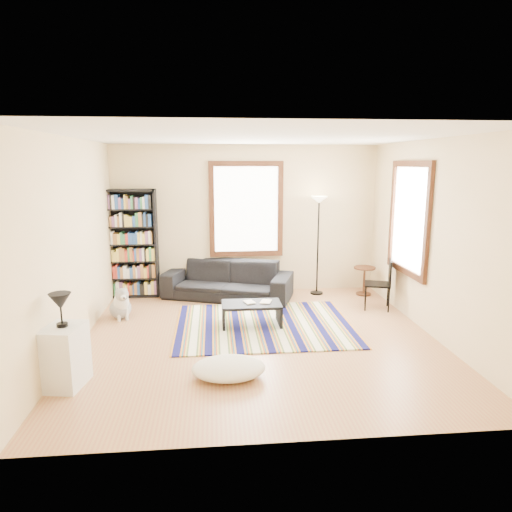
{
  "coord_description": "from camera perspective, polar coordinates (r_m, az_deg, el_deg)",
  "views": [
    {
      "loc": [
        -0.63,
        -6.13,
        2.46
      ],
      "look_at": [
        0.0,
        0.5,
        1.1
      ],
      "focal_mm": 32.0,
      "sensor_mm": 36.0,
      "label": 1
    }
  ],
  "objects": [
    {
      "name": "floor",
      "position": [
        6.66,
        0.41,
        -10.61
      ],
      "size": [
        5.0,
        5.0,
        0.1
      ],
      "primitive_type": "cube",
      "color": "#A87F4D",
      "rests_on": "ground"
    },
    {
      "name": "ceiling",
      "position": [
        6.18,
        0.45,
        15.15
      ],
      "size": [
        5.0,
        5.0,
        0.1
      ],
      "primitive_type": "cube",
      "color": "white",
      "rests_on": "floor"
    },
    {
      "name": "wall_back",
      "position": [
        8.77,
        -1.27,
        4.6
      ],
      "size": [
        5.0,
        0.1,
        2.8
      ],
      "primitive_type": "cube",
      "color": "beige",
      "rests_on": "floor"
    },
    {
      "name": "wall_front",
      "position": [
        3.79,
        4.37,
        -4.77
      ],
      "size": [
        5.0,
        0.1,
        2.8
      ],
      "primitive_type": "cube",
      "color": "beige",
      "rests_on": "floor"
    },
    {
      "name": "wall_left",
      "position": [
        6.51,
        -22.49,
        1.28
      ],
      "size": [
        0.1,
        5.0,
        2.8
      ],
      "primitive_type": "cube",
      "color": "beige",
      "rests_on": "floor"
    },
    {
      "name": "wall_right",
      "position": [
        6.99,
        21.73,
        1.99
      ],
      "size": [
        0.1,
        5.0,
        2.8
      ],
      "primitive_type": "cube",
      "color": "beige",
      "rests_on": "floor"
    },
    {
      "name": "window_back",
      "position": [
        8.67,
        -1.24,
        5.85
      ],
      "size": [
        1.2,
        0.06,
        1.6
      ],
      "primitive_type": "cube",
      "color": "white",
      "rests_on": "wall_back"
    },
    {
      "name": "window_right",
      "position": [
        7.64,
        18.6,
        4.48
      ],
      "size": [
        0.06,
        1.2,
        1.6
      ],
      "primitive_type": "cube",
      "color": "white",
      "rests_on": "wall_right"
    },
    {
      "name": "rug",
      "position": [
        7.12,
        0.97,
        -8.59
      ],
      "size": [
        2.69,
        2.15,
        0.02
      ],
      "primitive_type": "cube",
      "color": "#0D0D43",
      "rests_on": "floor"
    },
    {
      "name": "sofa",
      "position": [
        8.46,
        -3.56,
        -3.0
      ],
      "size": [
        2.5,
        1.62,
        0.68
      ],
      "primitive_type": "imported",
      "rotation": [
        0.0,
        0.0,
        -0.33
      ],
      "color": "black",
      "rests_on": "floor"
    },
    {
      "name": "bookshelf",
      "position": [
        8.71,
        -15.15,
        1.48
      ],
      "size": [
        0.9,
        0.3,
        2.0
      ],
      "primitive_type": "cube",
      "color": "black",
      "rests_on": "floor"
    },
    {
      "name": "coffee_table",
      "position": [
        7.06,
        -0.57,
        -7.3
      ],
      "size": [
        0.93,
        0.55,
        0.36
      ],
      "primitive_type": "cube",
      "rotation": [
        0.0,
        0.0,
        0.06
      ],
      "color": "black",
      "rests_on": "floor"
    },
    {
      "name": "book_a",
      "position": [
        7.0,
        -1.39,
        -5.86
      ],
      "size": [
        0.23,
        0.2,
        0.02
      ],
      "primitive_type": "imported",
      "rotation": [
        0.0,
        0.0,
        0.31
      ],
      "color": "beige",
      "rests_on": "coffee_table"
    },
    {
      "name": "book_b",
      "position": [
        7.06,
        0.61,
        -5.69
      ],
      "size": [
        0.22,
        0.25,
        0.02
      ],
      "primitive_type": "imported",
      "rotation": [
        0.0,
        0.0,
        -0.32
      ],
      "color": "beige",
      "rests_on": "coffee_table"
    },
    {
      "name": "floor_cushion",
      "position": [
        5.5,
        -3.45,
        -13.82
      ],
      "size": [
        0.92,
        0.72,
        0.22
      ],
      "primitive_type": "ellipsoid",
      "rotation": [
        0.0,
        0.0,
        -0.08
      ],
      "color": "beige",
      "rests_on": "floor"
    },
    {
      "name": "floor_lamp",
      "position": [
        8.65,
        7.74,
        1.24
      ],
      "size": [
        0.39,
        0.39,
        1.86
      ],
      "primitive_type": null,
      "rotation": [
        0.0,
        0.0,
        0.4
      ],
      "color": "black",
      "rests_on": "floor"
    },
    {
      "name": "side_table",
      "position": [
        8.88,
        13.35,
        -3.05
      ],
      "size": [
        0.42,
        0.42,
        0.54
      ],
      "primitive_type": "cylinder",
      "rotation": [
        0.0,
        0.0,
        0.06
      ],
      "color": "#432610",
      "rests_on": "floor"
    },
    {
      "name": "folding_chair",
      "position": [
        8.07,
        14.94,
        -3.43
      ],
      "size": [
        0.52,
        0.51,
        0.86
      ],
      "primitive_type": "cube",
      "rotation": [
        0.0,
        0.0,
        -0.32
      ],
      "color": "black",
      "rests_on": "floor"
    },
    {
      "name": "white_cabinet",
      "position": [
        5.61,
        -22.76,
        -11.5
      ],
      "size": [
        0.46,
        0.56,
        0.7
      ],
      "primitive_type": "cube",
      "rotation": [
        0.0,
        0.0,
        -0.17
      ],
      "color": "silver",
      "rests_on": "floor"
    },
    {
      "name": "table_lamp",
      "position": [
        5.43,
        -23.2,
        -6.23
      ],
      "size": [
        0.32,
        0.32,
        0.38
      ],
      "primitive_type": null,
      "rotation": [
        0.0,
        0.0,
        -0.4
      ],
      "color": "black",
      "rests_on": "white_cabinet"
    },
    {
      "name": "dog",
      "position": [
        7.69,
        -16.63,
        -5.53
      ],
      "size": [
        0.56,
        0.64,
        0.54
      ],
      "primitive_type": null,
      "rotation": [
        0.0,
        0.0,
        0.4
      ],
      "color": "#A9A9A9",
      "rests_on": "floor"
    }
  ]
}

